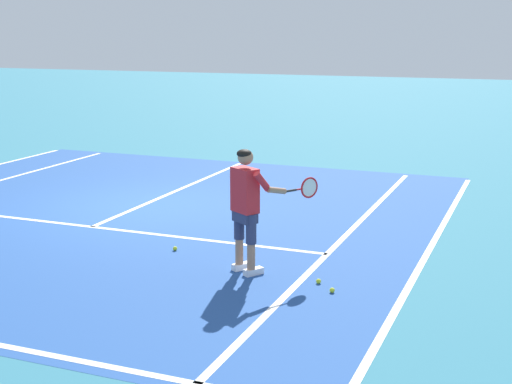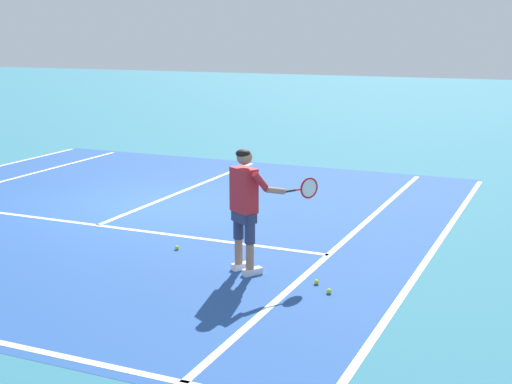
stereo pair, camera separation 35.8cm
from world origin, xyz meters
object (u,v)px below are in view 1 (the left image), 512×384
object	(u,v)px
tennis_ball_by_baseline	(319,281)
tennis_player	(247,202)
tennis_ball_near_feet	(175,249)
tennis_ball_mid_court	(332,290)

from	to	relation	value
tennis_ball_by_baseline	tennis_player	bearing A→B (deg)	176.03
tennis_ball_by_baseline	tennis_ball_near_feet	bearing A→B (deg)	166.23
tennis_player	tennis_ball_near_feet	world-z (taller)	tennis_player
tennis_ball_near_feet	tennis_ball_mid_court	distance (m)	2.83
tennis_ball_near_feet	tennis_ball_by_baseline	world-z (taller)	same
tennis_ball_by_baseline	tennis_ball_mid_court	world-z (taller)	same
tennis_player	tennis_ball_near_feet	size ratio (longest dim) A/B	25.95
tennis_ball_near_feet	tennis_ball_by_baseline	distance (m)	2.51
tennis_player	tennis_ball_mid_court	xyz separation A→B (m)	(1.30, -0.33, -0.96)
tennis_ball_mid_court	tennis_ball_near_feet	bearing A→B (deg)	162.36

